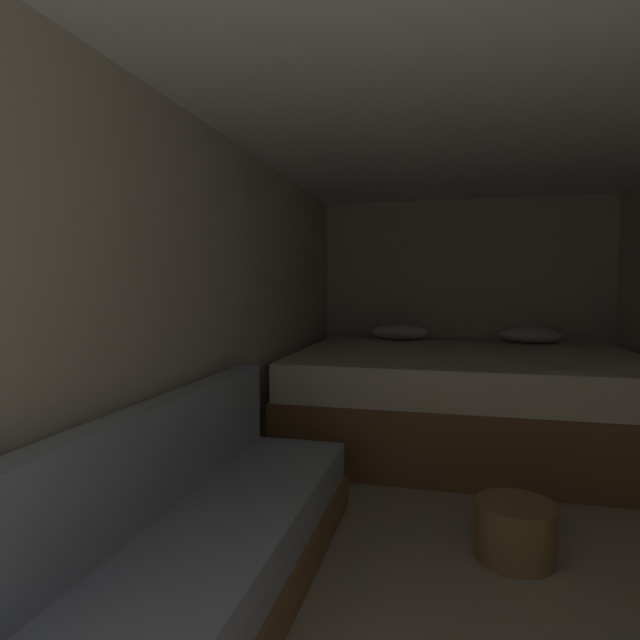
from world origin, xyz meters
TOP-DOWN VIEW (x-y plane):
  - ground_plane at (0.00, 2.01)m, footprint 7.29×7.29m
  - wall_back at (0.00, 4.67)m, footprint 2.74×0.05m
  - wall_left at (-1.35, 2.01)m, footprint 0.05×5.29m
  - ceiling_slab at (0.00, 2.01)m, footprint 2.74×5.29m
  - bed at (0.00, 3.65)m, footprint 2.52×1.93m
  - sofa_left at (-1.03, 1.03)m, footprint 0.64×2.69m
  - wicker_basket at (0.18, 1.98)m, footprint 0.35×0.35m

SIDE VIEW (x-z plane):
  - ground_plane at x=0.00m, z-range 0.00..0.00m
  - wicker_basket at x=0.18m, z-range 0.00..0.26m
  - sofa_left at x=-1.03m, z-range -0.14..0.63m
  - bed at x=0.00m, z-range -0.07..0.80m
  - wall_back at x=0.00m, z-range 0.00..2.03m
  - wall_left at x=-1.35m, z-range 0.00..2.03m
  - ceiling_slab at x=0.00m, z-range 2.03..2.08m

